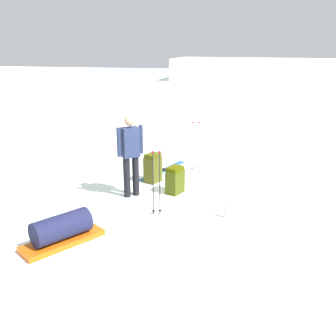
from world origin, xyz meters
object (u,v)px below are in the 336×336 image
(ski_poles_planted_near, at_px, (196,144))
(backpack_bright, at_px, (175,180))
(skier_standing, at_px, (131,152))
(ski_pair_near, at_px, (163,170))
(backpack_large_dark, at_px, (153,168))
(thermos_bottle, at_px, (225,211))
(gear_sled, at_px, (62,231))
(ski_poles_planted_far, at_px, (156,179))

(ski_poles_planted_near, bearing_deg, backpack_bright, -97.21)
(skier_standing, xyz_separation_m, ski_pair_near, (0.29, 1.72, -0.94))
(skier_standing, relative_size, backpack_large_dark, 2.54)
(ski_poles_planted_near, bearing_deg, skier_standing, -118.62)
(backpack_bright, height_order, thermos_bottle, backpack_bright)
(skier_standing, xyz_separation_m, backpack_bright, (0.85, 0.34, -0.67))
(ski_poles_planted_near, relative_size, gear_sled, 0.93)
(gear_sled, bearing_deg, thermos_bottle, 31.37)
(backpack_large_dark, bearing_deg, ski_pair_near, 85.71)
(ski_pair_near, height_order, backpack_bright, backpack_bright)
(ski_poles_planted_far, distance_m, thermos_bottle, 1.38)
(backpack_large_dark, height_order, backpack_bright, backpack_large_dark)
(skier_standing, distance_m, backpack_large_dark, 1.12)
(ski_poles_planted_far, xyz_separation_m, thermos_bottle, (1.26, 0.11, -0.55))
(backpack_large_dark, bearing_deg, thermos_bottle, -41.51)
(backpack_bright, bearing_deg, thermos_bottle, -41.16)
(ski_poles_planted_near, relative_size, ski_poles_planted_far, 1.01)
(backpack_bright, relative_size, ski_poles_planted_near, 0.47)
(backpack_large_dark, height_order, ski_poles_planted_near, ski_poles_planted_near)
(gear_sled, bearing_deg, ski_pair_near, 78.73)
(skier_standing, bearing_deg, ski_poles_planted_far, -46.41)
(ski_pair_near, height_order, ski_poles_planted_far, ski_poles_planted_far)
(ski_poles_planted_near, height_order, gear_sled, ski_poles_planted_near)
(ski_pair_near, bearing_deg, backpack_bright, -67.74)
(backpack_large_dark, bearing_deg, ski_poles_planted_near, 51.15)
(backpack_large_dark, xyz_separation_m, ski_poles_planted_near, (0.83, 1.02, 0.36))
(ski_pair_near, relative_size, ski_poles_planted_far, 1.44)
(skier_standing, relative_size, ski_poles_planted_near, 1.37)
(backpack_bright, relative_size, ski_poles_planted_far, 0.48)
(ski_poles_planted_near, bearing_deg, ski_pair_near, -164.47)
(backpack_bright, height_order, ski_poles_planted_near, ski_poles_planted_near)
(ski_poles_planted_far, distance_m, gear_sled, 1.89)
(backpack_bright, xyz_separation_m, thermos_bottle, (1.13, -0.99, -0.15))
(gear_sled, bearing_deg, skier_standing, 77.35)
(ski_poles_planted_far, xyz_separation_m, gear_sled, (-1.20, -1.39, -0.46))
(backpack_bright, bearing_deg, ski_pair_near, 112.26)
(gear_sled, bearing_deg, ski_poles_planted_near, 69.37)
(skier_standing, xyz_separation_m, ski_poles_planted_far, (0.72, -0.76, -0.27))
(backpack_large_dark, relative_size, gear_sled, 0.50)
(backpack_bright, bearing_deg, ski_poles_planted_far, -96.81)
(backpack_large_dark, height_order, gear_sled, backpack_large_dark)
(ski_poles_planted_far, bearing_deg, thermos_bottle, 5.06)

